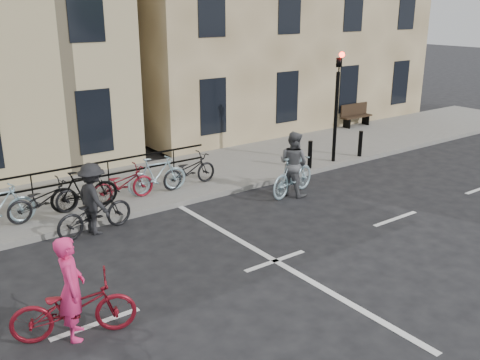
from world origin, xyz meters
TOP-DOWN VIEW (x-y plane):
  - ground at (0.00, 0.00)m, footprint 120.00×120.00m
  - sidewalk at (-4.00, 6.00)m, footprint 46.00×4.00m
  - traffic_light at (6.20, 4.34)m, footprint 0.18×0.30m
  - bollard_east at (5.00, 4.25)m, footprint 0.14×0.14m
  - bollard_west at (7.40, 4.25)m, footprint 0.14×0.14m
  - bench at (11.00, 7.73)m, footprint 1.60×0.41m
  - parked_bikes at (-3.30, 5.04)m, footprint 10.40×1.23m
  - cyclist_pink at (-4.39, -0.13)m, footprint 2.12×1.33m
  - cyclist_grey at (3.12, 2.96)m, footprint 1.99×1.05m
  - cyclist_dark at (-2.50, 3.71)m, footprint 2.02×1.20m

SIDE VIEW (x-z plane):
  - ground at x=0.00m, z-range 0.00..0.00m
  - sidewalk at x=-4.00m, z-range 0.00..0.15m
  - bollard_east at x=5.00m, z-range 0.15..1.05m
  - bollard_west at x=7.40m, z-range 0.15..1.05m
  - cyclist_pink at x=-4.39m, z-range -0.27..1.51m
  - parked_bikes at x=-3.30m, z-range 0.12..1.17m
  - bench at x=11.00m, z-range 0.19..1.16m
  - cyclist_dark at x=-2.50m, z-range -0.18..1.55m
  - cyclist_grey at x=3.12m, z-range -0.18..1.68m
  - traffic_light at x=6.20m, z-range 0.50..4.40m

